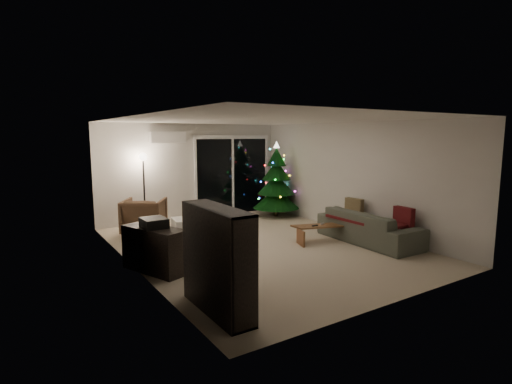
% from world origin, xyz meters
% --- Properties ---
extents(room, '(6.50, 7.51, 2.60)m').
position_xyz_m(room, '(0.46, 1.49, 1.02)').
color(room, beige).
rests_on(room, ground).
extents(bookshelf, '(0.48, 1.36, 1.33)m').
position_xyz_m(bookshelf, '(-2.25, -2.21, 0.67)').
color(bookshelf, '#2D231E').
rests_on(bookshelf, floor).
extents(media_cabinet, '(0.82, 1.24, 0.73)m').
position_xyz_m(media_cabinet, '(-2.25, -0.31, 0.36)').
color(media_cabinet, '#2D231E').
rests_on(media_cabinet, floor).
extents(stereo, '(0.37, 0.44, 0.16)m').
position_xyz_m(stereo, '(-2.25, -0.31, 0.80)').
color(stereo, black).
rests_on(stereo, media_cabinet).
extents(armchair, '(1.21, 1.21, 0.81)m').
position_xyz_m(armchair, '(-1.64, 2.21, 0.41)').
color(armchair, brown).
rests_on(armchair, floor).
extents(ottoman, '(0.65, 0.65, 0.50)m').
position_xyz_m(ottoman, '(-1.11, 1.06, 0.25)').
color(ottoman, white).
rests_on(ottoman, floor).
extents(cardboard_box_a, '(0.45, 0.38, 0.29)m').
position_xyz_m(cardboard_box_a, '(-1.16, 0.50, 0.14)').
color(cardboard_box_a, white).
rests_on(cardboard_box_a, floor).
extents(cardboard_box_b, '(0.42, 0.33, 0.28)m').
position_xyz_m(cardboard_box_b, '(-0.35, 1.27, 0.14)').
color(cardboard_box_b, white).
rests_on(cardboard_box_b, floor).
extents(side_table, '(0.50, 0.50, 0.50)m').
position_xyz_m(side_table, '(-0.02, 2.40, 0.25)').
color(side_table, '#2D231E').
rests_on(side_table, floor).
extents(floor_lamp, '(0.28, 0.28, 1.72)m').
position_xyz_m(floor_lamp, '(-1.39, 2.96, 0.86)').
color(floor_lamp, black).
rests_on(floor_lamp, floor).
extents(sofa, '(0.97, 2.29, 0.66)m').
position_xyz_m(sofa, '(2.05, -0.97, 0.33)').
color(sofa, '#42473A').
rests_on(sofa, floor).
extents(sofa_throw, '(0.70, 1.62, 0.05)m').
position_xyz_m(sofa_throw, '(1.95, -0.97, 0.48)').
color(sofa_throw, '#520C14').
rests_on(sofa_throw, sofa).
extents(cushion_a, '(0.17, 0.44, 0.43)m').
position_xyz_m(cushion_a, '(2.30, -0.32, 0.59)').
color(cushion_a, '#8E835E').
rests_on(cushion_a, sofa).
extents(cushion_b, '(0.16, 0.44, 0.43)m').
position_xyz_m(cushion_b, '(2.30, -1.62, 0.59)').
color(cushion_b, '#520C14').
rests_on(cushion_b, sofa).
extents(coffee_table, '(1.17, 0.71, 0.35)m').
position_xyz_m(coffee_table, '(1.25, -0.39, 0.17)').
color(coffee_table, brown).
rests_on(coffee_table, floor).
extents(remote_a, '(0.14, 0.04, 0.02)m').
position_xyz_m(remote_a, '(1.10, -0.39, 0.36)').
color(remote_a, black).
rests_on(remote_a, coffee_table).
extents(remote_b, '(0.13, 0.08, 0.02)m').
position_xyz_m(remote_b, '(1.35, -0.34, 0.36)').
color(remote_b, slate).
rests_on(remote_b, coffee_table).
extents(christmas_tree, '(1.65, 1.65, 2.03)m').
position_xyz_m(christmas_tree, '(2.01, 2.25, 1.02)').
color(christmas_tree, '#0A3D0F').
rests_on(christmas_tree, floor).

